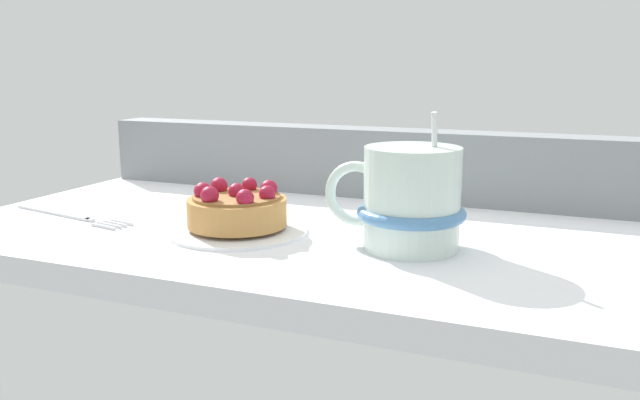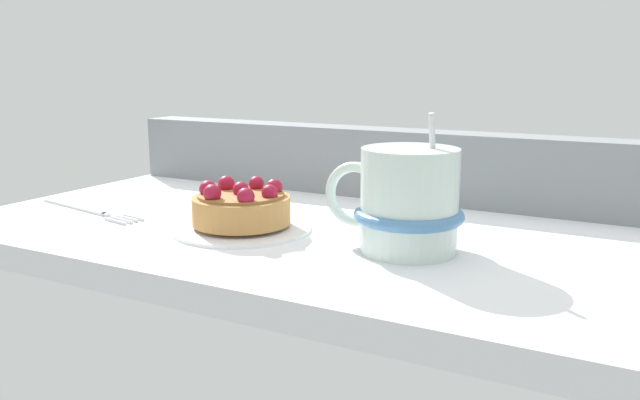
{
  "view_description": "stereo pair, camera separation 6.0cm",
  "coord_description": "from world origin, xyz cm",
  "px_view_note": "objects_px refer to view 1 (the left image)",
  "views": [
    {
      "loc": [
        23.31,
        -58.5,
        16.2
      ],
      "look_at": [
        1.06,
        -4.62,
        3.8
      ],
      "focal_mm": 36.42,
      "sensor_mm": 36.0,
      "label": 1
    },
    {
      "loc": [
        28.69,
        -55.95,
        16.2
      ],
      "look_at": [
        1.06,
        -4.62,
        3.8
      ],
      "focal_mm": 36.42,
      "sensor_mm": 36.0,
      "label": 2
    }
  ],
  "objects_px": {
    "dessert_plate": "(238,229)",
    "coffee_mug": "(409,200)",
    "dessert_fork": "(70,215)",
    "raspberry_tart": "(237,208)"
  },
  "relations": [
    {
      "from": "dessert_plate",
      "to": "coffee_mug",
      "type": "xyz_separation_m",
      "value": [
        0.17,
        0.01,
        0.04
      ]
    },
    {
      "from": "raspberry_tart",
      "to": "dessert_fork",
      "type": "height_order",
      "value": "raspberry_tart"
    },
    {
      "from": "dessert_plate",
      "to": "raspberry_tart",
      "type": "height_order",
      "value": "raspberry_tart"
    },
    {
      "from": "raspberry_tart",
      "to": "coffee_mug",
      "type": "height_order",
      "value": "coffee_mug"
    },
    {
      "from": "coffee_mug",
      "to": "dessert_fork",
      "type": "bearing_deg",
      "value": -176.23
    },
    {
      "from": "dessert_plate",
      "to": "coffee_mug",
      "type": "bearing_deg",
      "value": 3.35
    },
    {
      "from": "dessert_plate",
      "to": "coffee_mug",
      "type": "relative_size",
      "value": 1.06
    },
    {
      "from": "dessert_fork",
      "to": "dessert_plate",
      "type": "bearing_deg",
      "value": 4.13
    },
    {
      "from": "raspberry_tart",
      "to": "coffee_mug",
      "type": "bearing_deg",
      "value": 3.38
    },
    {
      "from": "coffee_mug",
      "to": "dessert_fork",
      "type": "height_order",
      "value": "coffee_mug"
    }
  ]
}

